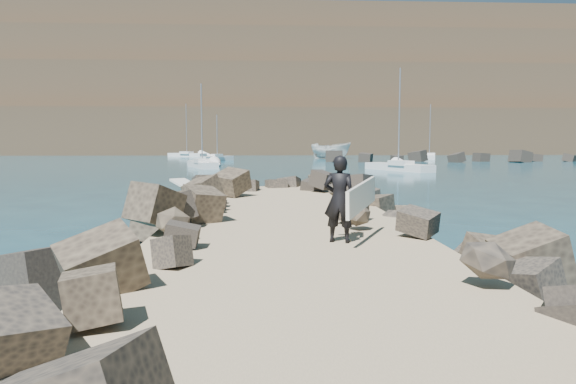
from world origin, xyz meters
name	(u,v)px	position (x,y,z in m)	size (l,w,h in m)	color
ground	(286,248)	(0.00, 0.00, 0.00)	(800.00, 800.00, 0.00)	#0F384C
jetty	(290,254)	(0.00, -2.00, 0.30)	(6.00, 26.00, 0.60)	#8C7759
riprap_left	(154,241)	(-2.90, -1.50, 0.50)	(2.60, 22.00, 1.00)	black
riprap_right	(420,239)	(2.90, -1.50, 0.50)	(2.60, 22.00, 1.00)	black
breakwater_secondary	(526,157)	(35.00, 55.00, 0.60)	(52.00, 4.00, 1.20)	black
headland	(294,102)	(10.00, 160.00, 16.00)	(360.00, 140.00, 32.00)	#2D4919
surfboard_resting	(194,192)	(-2.75, 3.81, 1.04)	(0.56, 2.22, 0.07)	silver
boat_imported	(331,150)	(10.41, 69.58, 1.30)	(2.53, 6.72, 2.59)	silver
surfer_with_board	(343,199)	(1.04, -2.31, 1.49)	(1.31, 2.01, 1.76)	black
sailboat_c	(398,167)	(11.96, 34.15, 0.35)	(4.90, 7.95, 9.48)	silver
sailboat_e	(187,155)	(-14.16, 80.86, 0.35)	(7.54, 6.28, 9.65)	silver
sailboat_b	(217,158)	(-6.94, 60.49, 0.35)	(4.46, 4.73, 6.61)	silver
sailboat_f	(452,153)	(40.56, 97.21, 0.35)	(1.20, 5.39, 6.68)	silver
sailboat_a	(202,164)	(-6.74, 40.44, 0.35)	(3.93, 7.32, 8.68)	silver
sailboat_d	(429,157)	(25.65, 66.90, 0.35)	(3.64, 7.33, 8.66)	silver
headland_buildings	(317,42)	(16.81, 152.19, 33.97)	(137.50, 30.50, 5.00)	white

